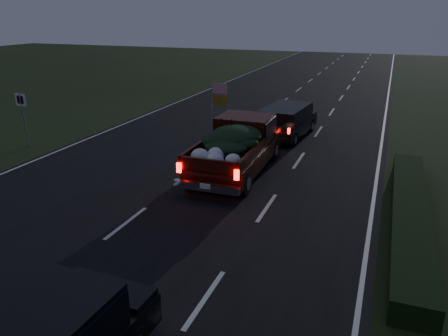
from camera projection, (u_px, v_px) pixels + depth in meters
The scene contains 6 objects.
ground at pixel (126, 223), 12.90m from camera, with size 120.00×120.00×0.00m, color black.
road_asphalt at pixel (126, 223), 12.89m from camera, with size 14.00×120.00×0.02m, color black.
hedge_row at pixel (410, 214), 12.82m from camera, with size 1.00×10.00×0.60m, color black.
route_sign at pixel (22, 112), 19.57m from camera, with size 0.55×0.08×2.50m.
pickup_truck at pixel (237, 144), 16.68m from camera, with size 2.30×5.81×3.03m.
lead_suv at pixel (286, 118), 21.35m from camera, with size 2.27×4.60×1.28m.
Camera 1 is at (6.81, -9.80, 5.91)m, focal length 35.00 mm.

